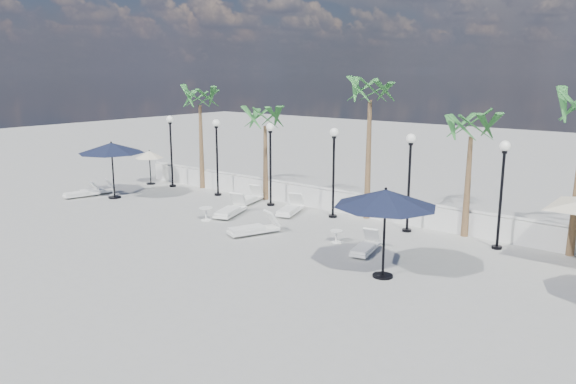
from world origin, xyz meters
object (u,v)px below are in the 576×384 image
Objects in this scene: lounger_0 at (97,190)px; lounger_3 at (231,210)px; parasol_cream_small at (149,155)px; parasol_navy_mid at (386,198)px; lounger_1 at (82,193)px; lounger_4 at (254,228)px; lounger_2 at (249,198)px; lounger_6 at (365,247)px; parasol_navy_left at (111,148)px; lounger_5 at (290,209)px.

lounger_3 is (8.36, 1.15, 0.05)m from lounger_0.
parasol_navy_mid is at bearing -15.23° from parasol_cream_small.
lounger_4 is (11.09, 0.50, 0.04)m from lounger_1.
parasol_cream_small reaches higher than lounger_2.
lounger_0 is 0.87m from lounger_1.
lounger_4 is (2.72, -1.51, -0.01)m from lounger_3.
lounger_2 is 8.76m from lounger_6.
parasol_navy_left is at bearing 168.58° from lounger_6.
lounger_0 is 0.95× the size of parasol_cream_small.
parasol_cream_small reaches higher than lounger_0.
lounger_4 is 0.68× the size of parasol_navy_mid.
lounger_5 is 8.47m from parasol_navy_mid.
lounger_0 is at bearing -168.73° from lounger_2.
lounger_5 is 1.14× the size of lounger_6.
lounger_2 reaches higher than lounger_1.
lounger_0 is 0.99× the size of lounger_6.
lounger_2 is 0.89× the size of lounger_3.
lounger_6 is (4.51, 0.73, -0.04)m from lounger_4.
parasol_navy_mid reaches higher than lounger_6.
lounger_4 is at bearing -2.53° from parasol_navy_left.
lounger_2 is at bearing 93.98° from lounger_3.
lounger_0 is at bearing 177.92° from lounger_5.
parasol_navy_mid is at bearing -34.93° from lounger_3.
parasol_cream_small is at bearing -176.52° from lounger_4.
parasol_cream_small is at bearing 113.16° from parasol_navy_left.
parasol_cream_small is at bearing 145.54° from lounger_3.
lounger_4 reaches higher than lounger_5.
lounger_3 is at bearing 173.14° from lounger_4.
lounger_5 is 0.67× the size of parasol_navy_mid.
lounger_6 is at bearing -10.95° from parasol_cream_small.
lounger_2 is at bearing 29.28° from parasol_navy_left.
lounger_0 is 2.67m from parasol_navy_left.
lounger_2 is 7.52m from parasol_cream_small.
lounger_1 is at bearing 174.07° from lounger_3.
parasol_navy_mid is at bearing 15.58° from lounger_0.
lounger_4 reaches higher than lounger_1.
lounger_3 is 0.71× the size of parasol_navy_mid.
parasol_navy_left is (-9.67, 0.43, 2.23)m from lounger_4.
lounger_3 is 1.16× the size of parasol_cream_small.
lounger_4 is 1.16× the size of lounger_6.
lounger_6 is (15.60, 0.37, 0.00)m from lounger_0.
lounger_0 is at bearing -159.71° from lounger_4.
parasol_navy_mid is at bearing -58.62° from lounger_6.
lounger_6 is (5.36, -2.60, -0.03)m from lounger_5.
lounger_1 is at bearing -163.43° from lounger_2.
lounger_3 is at bearing -153.99° from lounger_5.
parasol_navy_mid reaches higher than lounger_2.
lounger_6 is at bearing -44.15° from lounger_5.
lounger_1 is 0.87× the size of lounger_5.
parasol_navy_left is (1.42, 0.06, 2.26)m from lounger_0.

